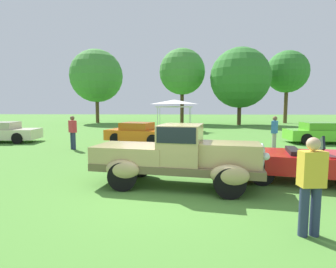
% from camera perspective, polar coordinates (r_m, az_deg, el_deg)
% --- Properties ---
extents(ground_plane, '(120.00, 120.00, 0.00)m').
position_cam_1_polar(ground_plane, '(7.03, 0.30, -12.25)').
color(ground_plane, '#4C8433').
extents(feature_pickup_truck, '(4.76, 2.43, 1.70)m').
position_cam_1_polar(feature_pickup_truck, '(7.37, 2.08, -4.42)').
color(feature_pickup_truck, brown).
rests_on(feature_pickup_truck, ground_plane).
extents(neighbor_convertible, '(4.57, 2.67, 1.40)m').
position_cam_1_polar(neighbor_convertible, '(8.86, 28.21, -5.27)').
color(neighbor_convertible, red).
rests_on(neighbor_convertible, ground_plane).
extents(show_car_cream, '(4.05, 1.96, 1.22)m').
position_cam_1_polar(show_car_cream, '(19.02, -31.49, 0.31)').
color(show_car_cream, beige).
rests_on(show_car_cream, ground_plane).
extents(show_car_orange, '(4.12, 2.69, 1.22)m').
position_cam_1_polar(show_car_orange, '(15.82, -6.21, 0.18)').
color(show_car_orange, orange).
rests_on(show_car_orange, ground_plane).
extents(show_car_lime, '(3.92, 1.77, 1.22)m').
position_cam_1_polar(show_car_lime, '(18.16, 29.61, 0.18)').
color(show_car_lime, '#60C62D').
rests_on(show_car_lime, ground_plane).
extents(spectator_near_truck, '(0.46, 0.44, 1.69)m').
position_cam_1_polar(spectator_near_truck, '(14.34, -19.51, 0.53)').
color(spectator_near_truck, '#283351').
rests_on(spectator_near_truck, ground_plane).
extents(spectator_between_cars, '(0.41, 0.47, 1.69)m').
position_cam_1_polar(spectator_between_cars, '(14.16, 21.59, 0.38)').
color(spectator_between_cars, '#9E998E').
rests_on(spectator_between_cars, ground_plane).
extents(spectator_by_row, '(0.42, 0.27, 1.69)m').
position_cam_1_polar(spectator_by_row, '(5.16, 28.03, -9.20)').
color(spectator_by_row, '#283351').
rests_on(spectator_by_row, ground_plane).
extents(canopy_tent_left_field, '(3.02, 3.02, 2.71)m').
position_cam_1_polar(canopy_tent_left_field, '(23.39, 1.36, 6.58)').
color(canopy_tent_left_field, '#B7B7BC').
rests_on(canopy_tent_left_field, ground_plane).
extents(treeline_far_left, '(6.58, 6.58, 9.21)m').
position_cam_1_polar(treeline_far_left, '(35.83, -14.91, 11.77)').
color(treeline_far_left, brown).
rests_on(treeline_far_left, ground_plane).
extents(treeline_mid_left, '(5.56, 5.56, 9.07)m').
position_cam_1_polar(treeline_mid_left, '(33.62, 3.02, 12.99)').
color(treeline_mid_left, '#47331E').
rests_on(treeline_mid_left, ground_plane).
extents(treeline_center, '(6.78, 6.78, 8.70)m').
position_cam_1_polar(treeline_center, '(32.14, 15.02, 11.39)').
color(treeline_center, '#47331E').
rests_on(treeline_center, ground_plane).
extents(treeline_mid_right, '(5.11, 5.11, 8.89)m').
position_cam_1_polar(treeline_mid_right, '(36.94, 23.91, 11.91)').
color(treeline_mid_right, brown).
rests_on(treeline_mid_right, ground_plane).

